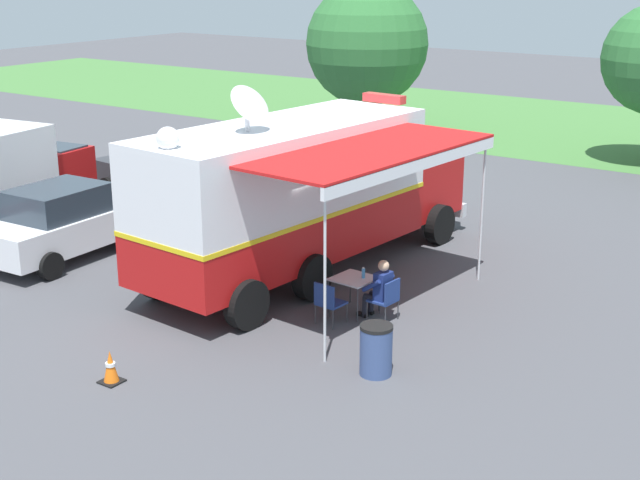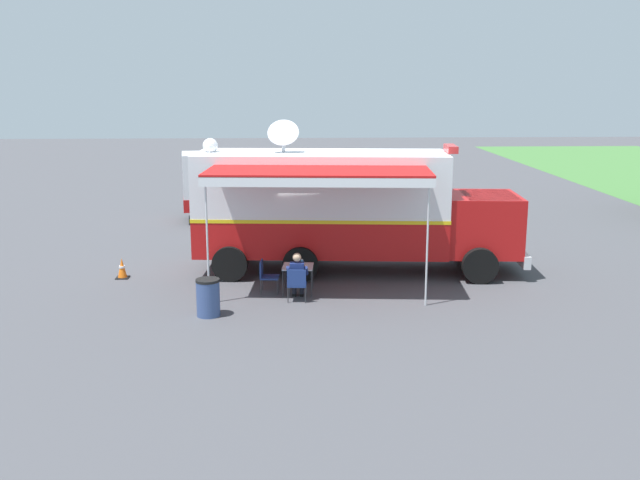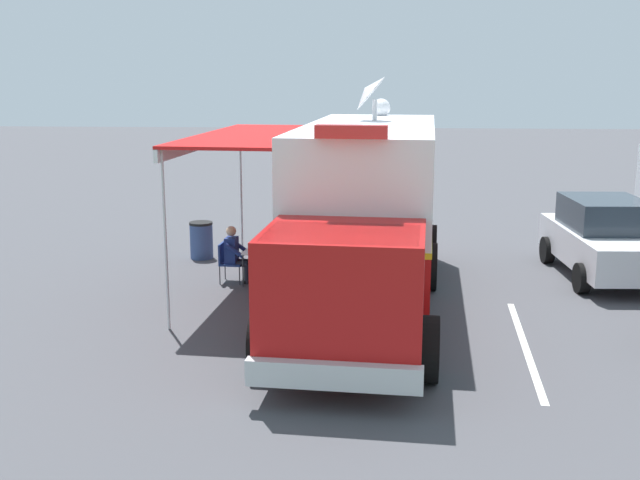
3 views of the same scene
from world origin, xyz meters
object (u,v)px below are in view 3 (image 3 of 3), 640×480
(folding_chair_beside_table, at_px, (271,251))
(folding_chair_at_table, at_px, (227,259))
(trash_bin, at_px, (201,240))
(command_truck, at_px, (365,208))
(water_bottle, at_px, (255,247))
(traffic_cone, at_px, (347,227))
(folding_table, at_px, (263,253))
(car_far_corner, at_px, (605,238))
(seated_responder, at_px, (236,253))

(folding_chair_beside_table, bearing_deg, folding_chair_at_table, 43.53)
(folding_chair_at_table, bearing_deg, trash_bin, -63.91)
(command_truck, xyz_separation_m, trash_bin, (4.04, -3.64, -1.49))
(water_bottle, bearing_deg, traffic_cone, -109.64)
(folding_table, xyz_separation_m, folding_chair_at_table, (0.80, -0.04, -0.16))
(car_far_corner, bearing_deg, trash_bin, -7.00)
(water_bottle, relative_size, folding_chair_beside_table, 0.26)
(water_bottle, relative_size, folding_chair_at_table, 0.26)
(command_truck, xyz_separation_m, folding_chair_beside_table, (2.14, -2.31, -1.43))
(folding_chair_at_table, xyz_separation_m, seated_responder, (-0.19, 0.01, 0.14))
(folding_table, relative_size, water_bottle, 3.84)
(traffic_cone, height_order, car_far_corner, car_far_corner)
(folding_chair_at_table, relative_size, trash_bin, 0.96)
(command_truck, xyz_separation_m, seated_responder, (2.80, -1.49, -1.29))
(water_bottle, bearing_deg, car_far_corner, -171.64)
(water_bottle, height_order, car_far_corner, car_far_corner)
(water_bottle, bearing_deg, trash_bin, -53.46)
(folding_table, distance_m, water_bottle, 0.25)
(traffic_cone, xyz_separation_m, car_far_corner, (-5.88, 3.97, 0.60))
(water_bottle, height_order, folding_chair_beside_table, water_bottle)
(car_far_corner, bearing_deg, folding_chair_at_table, 6.71)
(folding_chair_at_table, height_order, traffic_cone, folding_chair_at_table)
(folding_chair_beside_table, xyz_separation_m, trash_bin, (1.90, -1.33, -0.06))
(traffic_cone, bearing_deg, folding_table, 71.53)
(folding_chair_at_table, xyz_separation_m, car_far_corner, (-8.35, -0.98, 0.37))
(command_truck, xyz_separation_m, traffic_cone, (0.53, -6.45, -1.66))
(command_truck, relative_size, folding_chair_beside_table, 11.09)
(command_truck, height_order, folding_chair_beside_table, command_truck)
(folding_table, height_order, car_far_corner, car_far_corner)
(seated_responder, relative_size, trash_bin, 1.37)
(trash_bin, bearing_deg, traffic_cone, -141.29)
(traffic_cone, bearing_deg, folding_chair_at_table, 63.51)
(command_truck, bearing_deg, seated_responder, -27.96)
(folding_chair_beside_table, xyz_separation_m, seated_responder, (0.66, 0.82, 0.14))
(car_far_corner, bearing_deg, traffic_cone, -34.01)
(command_truck, relative_size, seated_responder, 7.72)
(seated_responder, bearing_deg, command_truck, 152.04)
(folding_chair_beside_table, height_order, trash_bin, trash_bin)
(seated_responder, distance_m, traffic_cone, 5.48)
(seated_responder, distance_m, trash_bin, 2.49)
(folding_table, height_order, folding_chair_beside_table, folding_chair_beside_table)
(command_truck, relative_size, traffic_cone, 16.64)
(folding_chair_beside_table, distance_m, trash_bin, 2.32)
(folding_table, height_order, water_bottle, water_bottle)
(water_bottle, height_order, traffic_cone, water_bottle)
(water_bottle, height_order, folding_chair_at_table, water_bottle)
(folding_table, distance_m, car_far_corner, 7.62)
(folding_chair_at_table, xyz_separation_m, trash_bin, (1.05, -2.14, -0.06))
(folding_table, height_order, traffic_cone, folding_table)
(folding_table, distance_m, trash_bin, 2.86)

